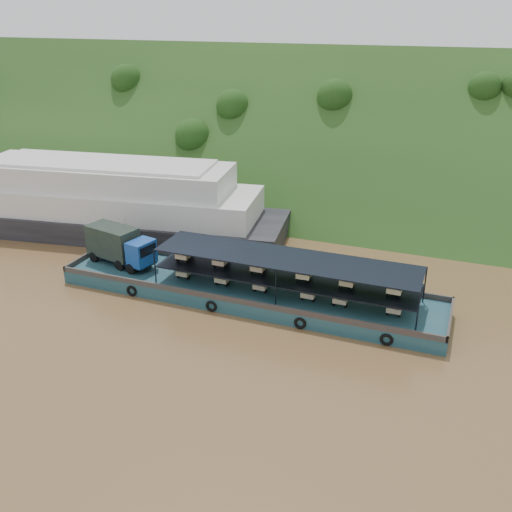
% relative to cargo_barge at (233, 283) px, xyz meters
% --- Properties ---
extents(ground, '(160.00, 160.00, 0.00)m').
position_rel_cargo_barge_xyz_m(ground, '(3.34, -0.70, -1.21)').
color(ground, brown).
rests_on(ground, ground).
extents(hillside, '(140.00, 39.60, 39.60)m').
position_rel_cargo_barge_xyz_m(hillside, '(3.34, 35.30, -1.21)').
color(hillside, '#1C3714').
rests_on(hillside, ground).
extents(cargo_barge, '(35.00, 7.18, 4.86)m').
position_rel_cargo_barge_xyz_m(cargo_barge, '(0.00, 0.00, 0.00)').
color(cargo_barge, '#153D4C').
rests_on(cargo_barge, ground).
extents(passenger_ferry, '(42.50, 16.49, 8.39)m').
position_rel_cargo_barge_xyz_m(passenger_ferry, '(-20.03, 9.76, 2.42)').
color(passenger_ferry, black).
rests_on(passenger_ferry, ground).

